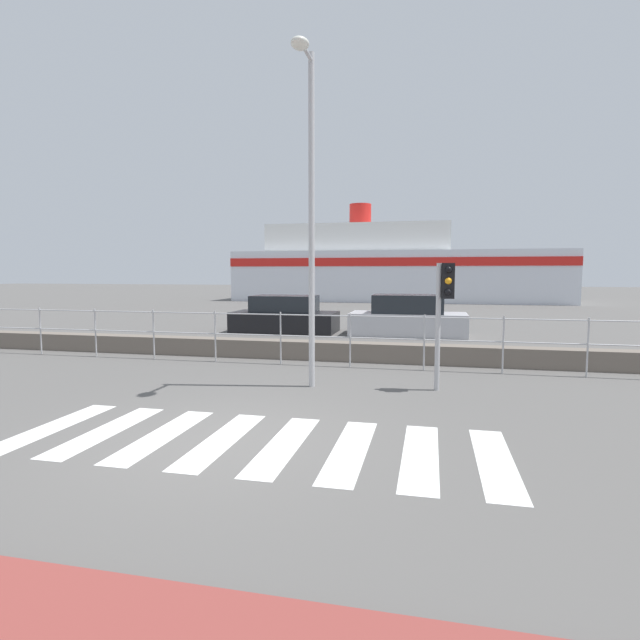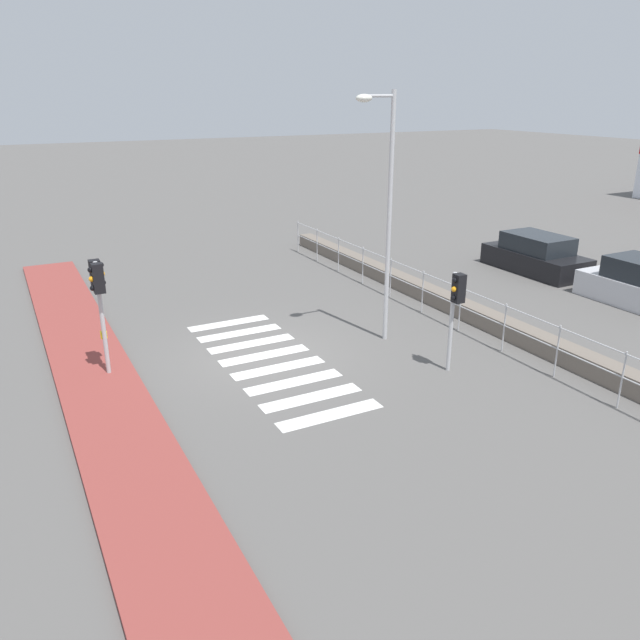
% 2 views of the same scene
% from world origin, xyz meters
% --- Properties ---
extents(ground_plane, '(160.00, 160.00, 0.00)m').
position_xyz_m(ground_plane, '(0.00, 0.00, 0.00)').
color(ground_plane, '#565451').
extents(sidewalk_brick, '(24.00, 1.80, 0.12)m').
position_xyz_m(sidewalk_brick, '(0.00, -4.10, 0.06)').
color(sidewalk_brick, brown).
rests_on(sidewalk_brick, ground_plane).
extents(crosswalk, '(6.75, 2.40, 0.01)m').
position_xyz_m(crosswalk, '(0.45, 0.00, 0.00)').
color(crosswalk, silver).
rests_on(crosswalk, ground_plane).
extents(seawall, '(21.59, 0.55, 0.48)m').
position_xyz_m(seawall, '(0.00, 6.52, 0.24)').
color(seawall, '#6B6056').
rests_on(seawall, ground_plane).
extents(harbor_fence, '(19.47, 0.04, 1.32)m').
position_xyz_m(harbor_fence, '(0.00, 5.65, 0.86)').
color(harbor_fence, '#B2B2B5').
rests_on(harbor_fence, ground_plane).
extents(traffic_light_near, '(0.58, 0.41, 2.84)m').
position_xyz_m(traffic_light_near, '(-0.51, -3.79, 2.22)').
color(traffic_light_near, '#B2B2B5').
rests_on(traffic_light_near, ground_plane).
extents(traffic_light_far, '(0.34, 0.32, 2.49)m').
position_xyz_m(traffic_light_far, '(3.04, 3.63, 1.83)').
color(traffic_light_far, '#B2B2B5').
rests_on(traffic_light_far, ground_plane).
extents(streetlamp, '(0.32, 1.12, 6.49)m').
position_xyz_m(streetlamp, '(0.46, 3.22, 3.98)').
color(streetlamp, '#B2B2B5').
rests_on(streetlamp, ground_plane).
extents(parked_car_black, '(4.04, 1.81, 1.41)m').
position_xyz_m(parked_car_black, '(-2.76, 12.30, 0.60)').
color(parked_car_black, black).
rests_on(parked_car_black, ground_plane).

